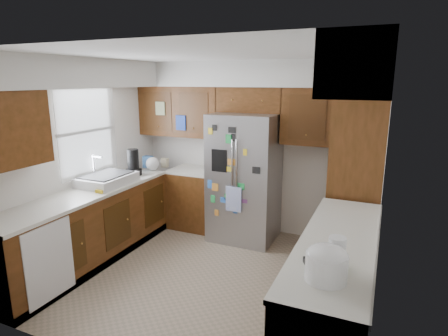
{
  "coord_description": "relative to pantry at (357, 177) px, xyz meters",
  "views": [
    {
      "loc": [
        1.8,
        -3.59,
        2.25
      ],
      "look_at": [
        0.06,
        0.35,
        1.23
      ],
      "focal_mm": 30.0,
      "sensor_mm": 36.0,
      "label": 1
    }
  ],
  "objects": [
    {
      "name": "floor",
      "position": [
        -1.5,
        -1.15,
        -1.07
      ],
      "size": [
        3.6,
        3.6,
        0.0
      ],
      "primitive_type": "plane",
      "color": "tan",
      "rests_on": "ground"
    },
    {
      "name": "room_shell",
      "position": [
        -1.61,
        -0.79,
        0.75
      ],
      "size": [
        3.64,
        3.24,
        2.52
      ],
      "color": "white",
      "rests_on": "ground"
    },
    {
      "name": "left_counter_run",
      "position": [
        -2.86,
        -1.12,
        -0.65
      ],
      "size": [
        1.36,
        3.2,
        0.92
      ],
      "color": "#3B230B",
      "rests_on": "ground"
    },
    {
      "name": "right_counter_run",
      "position": [
        0.0,
        -1.62,
        -0.65
      ],
      "size": [
        0.63,
        2.25,
        0.92
      ],
      "color": "#3B230B",
      "rests_on": "ground"
    },
    {
      "name": "pantry",
      "position": [
        0.0,
        0.0,
        0.0
      ],
      "size": [
        0.6,
        0.9,
        2.15
      ],
      "primitive_type": "cube",
      "color": "#3B230B",
      "rests_on": "ground"
    },
    {
      "name": "fridge",
      "position": [
        -1.5,
        0.05,
        -0.17
      ],
      "size": [
        0.9,
        0.79,
        1.8
      ],
      "color": "#99989D",
      "rests_on": "ground"
    },
    {
      "name": "bridge_cabinet",
      "position": [
        -1.5,
        0.28,
        0.9
      ],
      "size": [
        0.96,
        0.34,
        0.35
      ],
      "primitive_type": "cube",
      "color": "#3B230B",
      "rests_on": "fridge"
    },
    {
      "name": "fridge_top_items",
      "position": [
        -1.54,
        0.26,
        1.2
      ],
      "size": [
        0.59,
        0.33,
        0.26
      ],
      "color": "#163AB1",
      "rests_on": "bridge_cabinet"
    },
    {
      "name": "sink_assembly",
      "position": [
        -3.0,
        -1.05,
        -0.09
      ],
      "size": [
        0.52,
        0.73,
        0.37
      ],
      "color": "silver",
      "rests_on": "left_counter_run"
    },
    {
      "name": "left_counter_clutter",
      "position": [
        -2.96,
        -0.33,
        -0.02
      ],
      "size": [
        0.36,
        0.88,
        0.38
      ],
      "color": "black",
      "rests_on": "left_counter_run"
    },
    {
      "name": "rice_cooker",
      "position": [
        -0.0,
        -2.35,
        -0.02
      ],
      "size": [
        0.3,
        0.28,
        0.25
      ],
      "color": "white",
      "rests_on": "right_counter_run"
    },
    {
      "name": "paper_towel",
      "position": [
        0.05,
        -2.23,
        -0.02
      ],
      "size": [
        0.12,
        0.12,
        0.27
      ],
      "primitive_type": "cylinder",
      "color": "white",
      "rests_on": "right_counter_run"
    }
  ]
}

